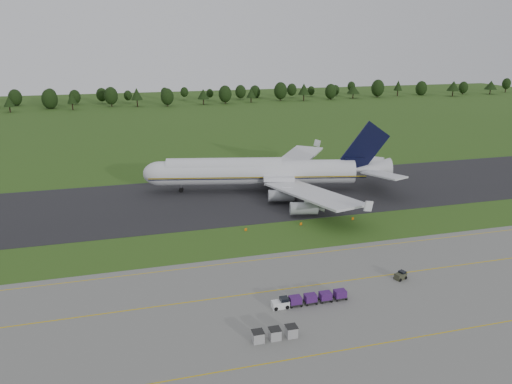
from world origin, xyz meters
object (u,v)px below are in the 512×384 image
object	(u,v)px
aircraft	(262,172)
baggage_train	(309,299)
utility_cart	(400,276)
edge_markers	(301,224)
uld_row	(275,334)

from	to	relation	value
aircraft	baggage_train	world-z (taller)	aircraft
utility_cart	edge_markers	xyz separation A→B (m)	(-7.32, 28.87, -0.32)
aircraft	edge_markers	bearing A→B (deg)	-87.86
aircraft	uld_row	bearing A→B (deg)	-104.82
baggage_train	edge_markers	xyz separation A→B (m)	(10.80, 32.32, -0.58)
aircraft	edge_markers	size ratio (longest dim) A/B	2.63
utility_cart	edge_markers	size ratio (longest dim) A/B	0.09
baggage_train	uld_row	bearing A→B (deg)	-136.05
uld_row	edge_markers	distance (m)	44.19
aircraft	baggage_train	distance (m)	60.41
aircraft	uld_row	world-z (taller)	aircraft
utility_cart	uld_row	world-z (taller)	uld_row
aircraft	baggage_train	xyz separation A→B (m)	(-9.79, -59.44, -4.51)
uld_row	edge_markers	size ratio (longest dim) A/B	0.25
baggage_train	uld_row	distance (m)	11.06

